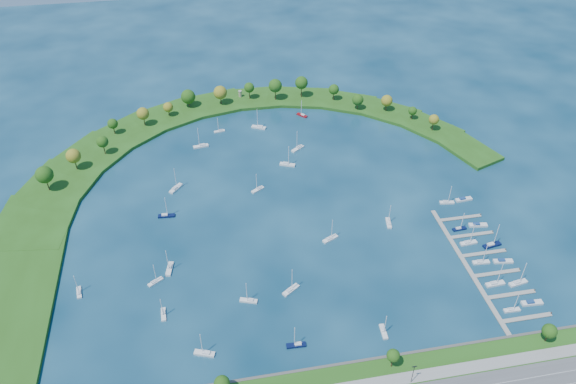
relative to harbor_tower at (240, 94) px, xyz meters
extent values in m
plane|color=#07263D|center=(7.86, -120.61, -4.37)|extent=(700.00, 700.00, 0.00)
cube|color=#474442|center=(7.86, -223.11, -3.47)|extent=(420.00, 1.20, 1.80)
sphere|color=#174A12|center=(-32.14, -227.61, 3.68)|extent=(6.00, 6.00, 6.00)
cylinder|color=#382314|center=(32.86, -227.61, 0.03)|extent=(0.56, 0.56, 5.60)
sphere|color=#174A12|center=(32.86, -227.61, 3.87)|extent=(5.20, 5.20, 5.20)
cylinder|color=#382314|center=(97.86, -227.61, -0.32)|extent=(0.56, 0.56, 4.90)
sphere|color=#174A12|center=(97.86, -227.61, 3.33)|extent=(6.00, 6.00, 6.00)
cylinder|color=black|center=(37.86, -235.61, 2.23)|extent=(0.24, 0.24, 10.00)
cube|color=#244E15|center=(-118.89, -112.80, -3.37)|extent=(43.73, 48.72, 2.00)
cube|color=#244E15|center=(-110.97, -83.04, -3.37)|extent=(50.23, 54.30, 2.00)
cube|color=#244E15|center=(-96.17, -56.04, -3.37)|extent=(54.07, 56.09, 2.00)
cube|color=#244E15|center=(-75.34, -33.35, -3.37)|extent=(55.20, 54.07, 2.00)
cube|color=#244E15|center=(-49.71, -16.29, -3.37)|extent=(53.65, 48.47, 2.00)
cube|color=#244E15|center=(-20.73, -5.85, -3.37)|extent=(49.62, 39.75, 2.00)
cube|color=#244E15|center=(9.89, -2.63, -3.37)|extent=(44.32, 29.96, 2.00)
cube|color=#244E15|center=(40.40, -6.82, -3.37)|extent=(49.49, 38.05, 2.00)
cube|color=#244E15|center=(69.03, -18.17, -3.37)|extent=(51.13, 44.12, 2.00)
cube|color=#244E15|center=(94.11, -36.04, -3.37)|extent=(49.19, 47.96, 2.00)
cube|color=#244E15|center=(114.21, -59.37, -3.37)|extent=(43.90, 49.49, 2.00)
cube|color=#244E15|center=(128.14, -86.84, -3.37)|extent=(35.67, 48.74, 2.00)
cube|color=#244E15|center=(-118.89, -168.21, -3.42)|extent=(36.00, 130.81, 1.90)
cylinder|color=#382314|center=(-114.87, -87.59, 1.86)|extent=(0.56, 0.56, 8.46)
sphere|color=#174A12|center=(-114.87, -87.59, 8.00)|extent=(9.51, 9.51, 9.51)
cylinder|color=#382314|center=(-102.33, -69.96, 1.37)|extent=(0.56, 0.56, 7.48)
sphere|color=olive|center=(-102.33, -69.96, 6.78)|extent=(8.35, 8.35, 8.35)
cylinder|color=#382314|center=(-87.56, -56.76, 1.24)|extent=(0.56, 0.56, 7.22)
sphere|color=#174A12|center=(-87.56, -56.76, 6.24)|extent=(6.93, 6.93, 6.93)
cylinder|color=#382314|center=(-83.44, -34.48, 0.68)|extent=(0.56, 0.56, 6.10)
sphere|color=#174A12|center=(-83.44, -34.48, 5.02)|extent=(6.44, 6.44, 6.44)
cylinder|color=#382314|center=(-64.96, -27.52, 1.21)|extent=(0.56, 0.56, 7.15)
sphere|color=olive|center=(-64.96, -27.52, 6.38)|extent=(7.98, 7.98, 7.98)
cylinder|color=#382314|center=(-49.32, -17.93, 0.24)|extent=(0.56, 0.56, 5.21)
sphere|color=olive|center=(-49.32, -17.93, 4.15)|extent=(6.55, 6.55, 6.55)
cylinder|color=#382314|center=(-35.74, -7.52, 0.42)|extent=(0.56, 0.56, 5.58)
sphere|color=#174A12|center=(-35.74, -7.52, 5.15)|extent=(9.71, 9.71, 9.71)
cylinder|color=#382314|center=(-14.06, -8.18, 1.16)|extent=(0.56, 0.56, 7.06)
sphere|color=olive|center=(-14.06, -8.18, 6.52)|extent=(9.14, 9.14, 9.14)
cylinder|color=#382314|center=(6.18, -4.01, 1.23)|extent=(0.56, 0.56, 7.20)
sphere|color=#174A12|center=(6.18, -4.01, 6.24)|extent=(7.03, 7.03, 7.03)
cylinder|color=#382314|center=(23.67, -8.57, 2.08)|extent=(0.56, 0.56, 8.89)
sphere|color=#174A12|center=(23.67, -8.57, 8.36)|extent=(9.19, 9.19, 9.19)
cylinder|color=#382314|center=(42.11, -8.04, 2.25)|extent=(0.56, 0.56, 9.23)
sphere|color=#174A12|center=(42.11, -8.04, 8.64)|extent=(8.87, 8.87, 8.87)
cylinder|color=#382314|center=(63.16, -16.48, 1.03)|extent=(0.56, 0.56, 6.79)
sphere|color=#174A12|center=(63.16, -16.48, 5.84)|extent=(7.09, 7.09, 7.09)
cylinder|color=#382314|center=(75.77, -31.92, 0.46)|extent=(0.56, 0.56, 5.65)
sphere|color=#174A12|center=(75.77, -31.92, 4.80)|extent=(7.58, 7.58, 7.58)
cylinder|color=#382314|center=(94.21, -37.30, 0.65)|extent=(0.56, 0.56, 6.03)
sphere|color=olive|center=(94.21, -37.30, 5.20)|extent=(7.69, 7.69, 7.69)
cylinder|color=#382314|center=(107.25, -51.23, 0.23)|extent=(0.56, 0.56, 5.19)
sphere|color=#174A12|center=(107.25, -51.23, 3.93)|extent=(5.54, 5.54, 5.54)
cylinder|color=#382314|center=(115.16, -66.84, 0.95)|extent=(0.56, 0.56, 6.64)
sphere|color=olive|center=(115.16, -66.84, 5.57)|extent=(6.52, 6.52, 6.52)
cylinder|color=gray|center=(0.00, 0.00, -0.20)|extent=(2.20, 2.20, 4.33)
cylinder|color=gray|center=(0.00, 0.00, 2.11)|extent=(2.60, 2.60, 0.30)
cube|color=gray|center=(85.86, -181.61, -4.02)|extent=(2.20, 82.00, 0.40)
cube|color=gray|center=(97.96, -214.61, -4.02)|extent=(22.00, 2.00, 0.40)
cylinder|color=#382314|center=(108.86, -214.61, -3.77)|extent=(0.36, 0.36, 1.60)
cube|color=gray|center=(97.96, -201.41, -4.02)|extent=(22.00, 2.00, 0.40)
cylinder|color=#382314|center=(108.86, -201.41, -3.77)|extent=(0.36, 0.36, 1.60)
cube|color=gray|center=(97.96, -188.21, -4.02)|extent=(22.00, 2.00, 0.40)
cylinder|color=#382314|center=(108.86, -188.21, -3.77)|extent=(0.36, 0.36, 1.60)
cube|color=gray|center=(97.96, -175.01, -4.02)|extent=(22.00, 2.00, 0.40)
cylinder|color=#382314|center=(108.86, -175.01, -3.77)|extent=(0.36, 0.36, 1.60)
cube|color=gray|center=(97.96, -161.81, -4.02)|extent=(22.00, 2.00, 0.40)
cylinder|color=#382314|center=(108.86, -161.81, -3.77)|extent=(0.36, 0.36, 1.60)
cube|color=gray|center=(97.96, -148.61, -4.02)|extent=(22.00, 2.00, 0.40)
cylinder|color=#382314|center=(108.86, -148.61, -3.77)|extent=(0.36, 0.36, 1.60)
cube|color=silver|center=(59.66, -145.93, -3.89)|extent=(3.66, 8.29, 0.96)
cube|color=silver|center=(59.52, -146.72, -3.07)|extent=(2.05, 3.04, 0.67)
cylinder|color=silver|center=(59.78, -145.30, 2.01)|extent=(0.32, 0.32, 10.82)
cube|color=silver|center=(27.27, -70.08, -3.82)|extent=(8.89, 7.48, 1.10)
cube|color=silver|center=(28.01, -69.54, -2.89)|extent=(3.64, 3.34, 0.77)
cylinder|color=silver|center=(26.68, -70.52, 2.90)|extent=(0.32, 0.32, 12.35)
cube|color=silver|center=(-46.78, -96.86, -3.80)|extent=(7.96, 8.96, 1.13)
cube|color=silver|center=(-47.37, -97.59, -2.85)|extent=(3.50, 3.71, 0.79)
cylinder|color=silver|center=(-46.31, -96.27, 3.10)|extent=(0.32, 0.32, 12.68)
cube|color=silver|center=(18.09, -85.49, -3.82)|extent=(9.37, 5.84, 1.09)
cube|color=silver|center=(17.25, -85.14, -2.89)|extent=(3.62, 2.87, 0.76)
cylinder|color=silver|center=(18.77, -85.77, 2.86)|extent=(0.32, 0.32, 12.28)
cube|color=silver|center=(-30.87, -56.60, -3.81)|extent=(9.64, 3.97, 1.12)
cube|color=silver|center=(-29.94, -56.46, -2.85)|extent=(3.51, 2.30, 0.79)
cylinder|color=silver|center=(-31.61, -56.71, 3.07)|extent=(0.32, 0.32, 12.63)
cube|color=silver|center=(2.09, -181.41, -3.84)|extent=(8.64, 7.02, 1.06)
cube|color=silver|center=(1.36, -181.91, -2.94)|extent=(3.51, 3.17, 0.74)
cylinder|color=silver|center=(2.66, -181.01, 2.62)|extent=(0.32, 0.32, 11.87)
cube|color=silver|center=(-17.25, -184.04, -3.90)|extent=(8.07, 4.61, 0.93)
cube|color=silver|center=(-16.52, -184.29, -3.11)|extent=(3.07, 2.33, 0.65)
cylinder|color=silver|center=(-17.84, -183.83, 1.82)|extent=(0.32, 0.32, 10.50)
cube|color=silver|center=(27.44, -152.09, -3.86)|extent=(8.68, 5.78, 1.02)
cube|color=silver|center=(26.68, -152.45, -2.99)|extent=(3.39, 2.77, 0.71)
cylinder|color=silver|center=(28.06, -151.80, 2.37)|extent=(0.32, 0.32, 11.45)
cube|color=silver|center=(-53.90, -185.00, -3.94)|extent=(2.28, 7.28, 0.86)
cube|color=silver|center=(-53.92, -184.28, -3.20)|extent=(1.50, 2.57, 0.61)
cylinder|color=silver|center=(-53.88, -185.58, 1.36)|extent=(0.32, 0.32, 9.73)
cube|color=silver|center=(-51.04, -158.44, -3.84)|extent=(4.08, 9.06, 1.05)
cube|color=silver|center=(-50.87, -157.58, -2.95)|extent=(2.27, 3.33, 0.74)
cylinder|color=silver|center=(-51.18, -159.13, 2.59)|extent=(0.32, 0.32, 11.81)
cube|color=silver|center=(35.52, -210.61, -3.91)|extent=(2.63, 7.67, 0.91)
cube|color=silver|center=(35.57, -209.86, -3.15)|extent=(1.66, 2.74, 0.63)
cylinder|color=silver|center=(35.47, -211.22, 1.63)|extent=(0.32, 0.32, 10.19)
cube|color=silver|center=(-90.78, -165.70, -3.94)|extent=(3.19, 7.37, 0.86)
cube|color=silver|center=(-90.66, -166.40, -3.21)|extent=(1.80, 2.70, 0.60)
cylinder|color=silver|center=(-90.88, -165.14, 1.31)|extent=(0.32, 0.32, 9.63)
cube|color=silver|center=(7.37, -40.92, -3.80)|extent=(9.62, 6.69, 1.13)
cube|color=silver|center=(8.21, -41.36, -2.84)|extent=(3.79, 3.17, 0.79)
cylinder|color=silver|center=(6.70, -40.57, 3.15)|extent=(0.32, 0.32, 12.77)
cube|color=maroon|center=(38.08, -30.61, -3.90)|extent=(6.86, 7.26, 0.94)
cube|color=silver|center=(38.60, -31.19, -3.10)|extent=(2.97, 3.06, 0.66)
cylinder|color=silver|center=(37.66, -30.15, 1.85)|extent=(0.32, 0.32, 10.55)
cube|color=silver|center=(-57.41, -165.44, -3.92)|extent=(7.34, 5.85, 0.89)
cube|color=silver|center=(-58.03, -165.85, -3.16)|extent=(2.97, 2.65, 0.62)
cylinder|color=silver|center=(-56.91, -165.11, 1.54)|extent=(0.32, 0.32, 10.03)
cube|color=silver|center=(-18.11, -40.85, -3.95)|extent=(7.22, 3.14, 0.84)
cube|color=silver|center=(-17.42, -40.73, -3.24)|extent=(2.65, 1.77, 0.59)
cylinder|color=silver|center=(-18.66, -40.94, 1.19)|extent=(0.32, 0.32, 9.43)
cube|color=silver|center=(-2.40, -106.11, -3.90)|extent=(7.81, 5.95, 0.94)
cube|color=silver|center=(-1.73, -105.70, -3.10)|extent=(3.13, 2.74, 0.66)
cylinder|color=silver|center=(-2.93, -106.44, 1.85)|extent=(0.32, 0.32, 10.55)
cube|color=#091239|center=(-1.32, -210.61, -3.89)|extent=(8.03, 2.55, 0.95)
cube|color=silver|center=(-0.52, -210.65, -3.08)|extent=(2.84, 1.67, 0.67)
cylinder|color=silver|center=(-1.95, -210.59, 1.95)|extent=(0.32, 0.32, 10.73)
cube|color=#091239|center=(-52.17, -119.58, -3.85)|extent=(8.77, 3.10, 1.03)
cube|color=silver|center=(-53.03, -119.51, -2.97)|extent=(3.14, 1.93, 0.72)
cylinder|color=silver|center=(-51.48, -119.64, 2.47)|extent=(0.32, 0.32, 11.61)
cube|color=silver|center=(-37.91, -207.83, -3.86)|extent=(8.68, 5.14, 1.01)
cube|color=silver|center=(-37.13, -208.12, -3.01)|extent=(3.33, 2.57, 0.71)
cylinder|color=silver|center=(-38.54, -207.59, 2.31)|extent=(0.32, 0.32, 11.33)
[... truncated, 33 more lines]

